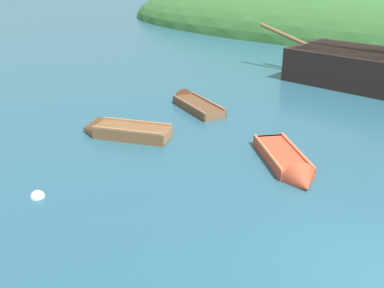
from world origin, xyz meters
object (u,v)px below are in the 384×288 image
object	(u,v)px
rowboat_near_dock	(288,165)
rowboat_portside	(192,104)
buoy_white	(38,197)
rowboat_far	(121,132)

from	to	relation	value
rowboat_near_dock	rowboat_portside	world-z (taller)	rowboat_near_dock
rowboat_portside	buoy_white	world-z (taller)	rowboat_portside
rowboat_portside	buoy_white	bearing A→B (deg)	123.10
rowboat_far	buoy_white	size ratio (longest dim) A/B	8.99
rowboat_far	rowboat_portside	bearing A→B (deg)	-111.23
rowboat_near_dock	rowboat_far	bearing A→B (deg)	-124.11
rowboat_near_dock	rowboat_portside	size ratio (longest dim) A/B	0.92
rowboat_far	rowboat_near_dock	bearing A→B (deg)	171.04
rowboat_far	rowboat_near_dock	world-z (taller)	rowboat_far
rowboat_near_dock	buoy_white	xyz separation A→B (m)	(-4.81, -5.05, -0.09)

